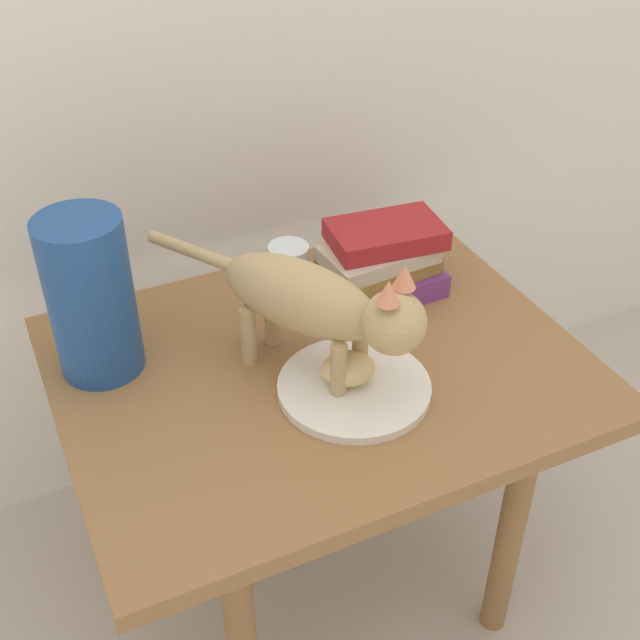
# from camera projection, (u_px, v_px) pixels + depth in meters

# --- Properties ---
(ground_plane) EXTENTS (6.00, 6.00, 0.00)m
(ground_plane) POSITION_uv_depth(u_px,v_px,m) (320.00, 568.00, 1.57)
(ground_plane) COLOR #B2A899
(side_table) EXTENTS (0.79, 0.62, 0.51)m
(side_table) POSITION_uv_depth(u_px,v_px,m) (320.00, 394.00, 1.30)
(side_table) COLOR olive
(side_table) RESTS_ON ground
(plate) EXTENTS (0.23, 0.23, 0.01)m
(plate) POSITION_uv_depth(u_px,v_px,m) (354.00, 387.00, 1.20)
(plate) COLOR silver
(plate) RESTS_ON side_table
(bread_roll) EXTENTS (0.09, 0.08, 0.05)m
(bread_roll) POSITION_uv_depth(u_px,v_px,m) (348.00, 369.00, 1.19)
(bread_roll) COLOR #E0BC7A
(bread_roll) RESTS_ON plate
(cat) EXTENTS (0.28, 0.42, 0.23)m
(cat) POSITION_uv_depth(u_px,v_px,m) (318.00, 304.00, 1.16)
(cat) COLOR tan
(cat) RESTS_ON side_table
(book_stack) EXTENTS (0.21, 0.15, 0.13)m
(book_stack) POSITION_uv_depth(u_px,v_px,m) (382.00, 262.00, 1.38)
(book_stack) COLOR #72337A
(book_stack) RESTS_ON side_table
(green_vase) EXTENTS (0.13, 0.13, 0.25)m
(green_vase) POSITION_uv_depth(u_px,v_px,m) (91.00, 297.00, 1.18)
(green_vase) COLOR navy
(green_vase) RESTS_ON side_table
(candle_jar) EXTENTS (0.07, 0.07, 0.08)m
(candle_jar) POSITION_uv_depth(u_px,v_px,m) (289.00, 270.00, 1.40)
(candle_jar) COLOR silver
(candle_jar) RESTS_ON side_table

